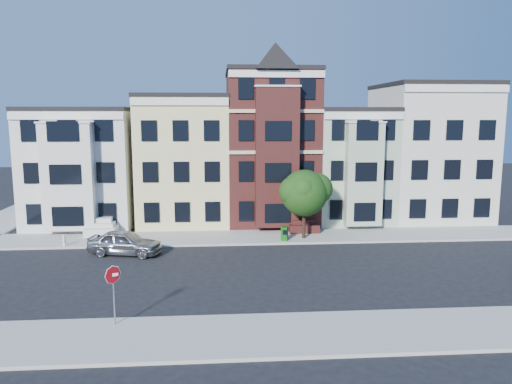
{
  "coord_description": "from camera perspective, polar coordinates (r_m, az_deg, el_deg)",
  "views": [
    {
      "loc": [
        -4.27,
        -26.62,
        8.73
      ],
      "look_at": [
        -2.07,
        2.5,
        4.2
      ],
      "focal_mm": 35.0,
      "sensor_mm": 36.0,
      "label": 1
    }
  ],
  "objects": [
    {
      "name": "near_sidewalk",
      "position": [
        20.97,
        8.13,
        -15.65
      ],
      "size": [
        60.0,
        4.0,
        0.15
      ],
      "primitive_type": "cube",
      "color": "#9E9B93",
      "rests_on": "ground"
    },
    {
      "name": "house_cream",
      "position": [
        44.91,
        19.07,
        4.21
      ],
      "size": [
        8.0,
        9.0,
        11.0
      ],
      "primitive_type": "cube",
      "color": "beige",
      "rests_on": "ground"
    },
    {
      "name": "street_tree",
      "position": [
        34.8,
        5.53,
        -0.48
      ],
      "size": [
        6.38,
        6.38,
        5.97
      ],
      "primitive_type": null,
      "rotation": [
        0.0,
        0.0,
        -0.29
      ],
      "color": "#224D15",
      "rests_on": "far_sidewalk"
    },
    {
      "name": "ground",
      "position": [
        28.34,
        4.63,
        -9.15
      ],
      "size": [
        120.0,
        120.0,
        0.0
      ],
      "primitive_type": "plane",
      "color": "black"
    },
    {
      "name": "newspaper_box",
      "position": [
        34.49,
        3.28,
        -4.77
      ],
      "size": [
        0.55,
        0.52,
        0.97
      ],
      "primitive_type": "cube",
      "rotation": [
        0.0,
        0.0,
        -0.38
      ],
      "color": "#0C550E",
      "rests_on": "far_sidewalk"
    },
    {
      "name": "house_yellow",
      "position": [
        41.38,
        -8.09,
        3.56
      ],
      "size": [
        7.0,
        9.0,
        10.0
      ],
      "primitive_type": "cube",
      "color": "beige",
      "rests_on": "ground"
    },
    {
      "name": "house_brown",
      "position": [
        41.43,
        1.62,
        5.04
      ],
      "size": [
        7.0,
        9.0,
        12.0
      ],
      "primitive_type": "cube",
      "color": "#391513",
      "rests_on": "ground"
    },
    {
      "name": "parked_car",
      "position": [
        32.56,
        -14.76,
        -5.61
      ],
      "size": [
        4.89,
        2.86,
        1.56
      ],
      "primitive_type": "imported",
      "rotation": [
        0.0,
        0.0,
        1.34
      ],
      "color": "gray",
      "rests_on": "ground"
    },
    {
      "name": "house_green",
      "position": [
        42.71,
        10.33,
        2.99
      ],
      "size": [
        6.0,
        9.0,
        9.0
      ],
      "primitive_type": "cube",
      "color": "#A6B79D",
      "rests_on": "ground"
    },
    {
      "name": "far_sidewalk",
      "position": [
        35.94,
        2.65,
        -5.13
      ],
      "size": [
        60.0,
        4.0,
        0.15
      ],
      "primitive_type": "cube",
      "color": "#9E9B93",
      "rests_on": "ground"
    },
    {
      "name": "house_white",
      "position": [
        42.71,
        -18.86,
        2.66
      ],
      "size": [
        8.0,
        9.0,
        9.0
      ],
      "primitive_type": "cube",
      "color": "silver",
      "rests_on": "ground"
    },
    {
      "name": "fire_hydrant",
      "position": [
        35.46,
        -21.08,
        -5.29
      ],
      "size": [
        0.24,
        0.24,
        0.6
      ],
      "primitive_type": "cylinder",
      "rotation": [
        0.0,
        0.0,
        -0.13
      ],
      "color": "silver",
      "rests_on": "far_sidewalk"
    },
    {
      "name": "stop_sign",
      "position": [
        21.63,
        -15.95,
        -10.86
      ],
      "size": [
        0.75,
        0.43,
        2.84
      ],
      "primitive_type": null,
      "rotation": [
        0.0,
        0.0,
        0.44
      ],
      "color": "#B50B12",
      "rests_on": "near_sidewalk"
    }
  ]
}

